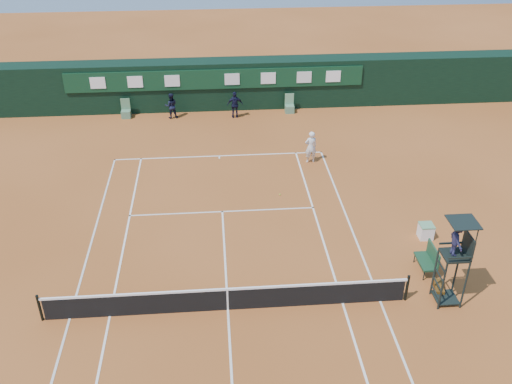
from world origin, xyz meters
TOP-DOWN VIEW (x-y plane):
  - ground at (0.00, 0.00)m, footprint 90.00×90.00m
  - court_lines at (0.00, 0.00)m, footprint 11.05×23.85m
  - tennis_net at (0.00, 0.00)m, footprint 12.90×0.10m
  - back_wall at (0.00, 18.74)m, footprint 40.00×1.65m
  - linesman_chair_left at (-5.50, 17.48)m, footprint 0.55×0.50m
  - linesman_chair_right at (4.50, 17.48)m, footprint 0.55×0.50m
  - umpire_chair at (7.80, -0.16)m, footprint 0.96×0.95m
  - player_bench at (7.74, 1.57)m, footprint 0.56×1.20m
  - tennis_bag at (7.77, 0.35)m, footprint 0.53×0.84m
  - cooler at (8.41, 3.72)m, footprint 0.57×0.57m
  - tennis_ball at (2.75, 7.62)m, footprint 0.08×0.08m
  - player at (4.71, 10.83)m, footprint 0.68×0.50m
  - ball_kid_left at (-2.73, 17.21)m, footprint 0.82×0.67m
  - ball_kid_right at (1.11, 16.96)m, footprint 0.97×0.44m

SIDE VIEW (x-z plane):
  - ground at x=0.00m, z-range 0.00..0.00m
  - court_lines at x=0.00m, z-range 0.00..0.01m
  - tennis_ball at x=2.75m, z-range 0.00..0.08m
  - tennis_bag at x=7.77m, z-range 0.00..0.29m
  - linesman_chair_left at x=-5.50m, z-range -0.26..0.89m
  - linesman_chair_right at x=4.50m, z-range -0.26..0.89m
  - cooler at x=8.41m, z-range 0.00..0.65m
  - tennis_net at x=0.00m, z-range -0.04..1.06m
  - player_bench at x=7.74m, z-range 0.05..1.15m
  - ball_kid_left at x=-2.73m, z-range 0.00..1.56m
  - ball_kid_right at x=1.11m, z-range 0.00..1.64m
  - player at x=4.71m, z-range 0.00..1.73m
  - back_wall at x=0.00m, z-range 0.01..3.01m
  - umpire_chair at x=7.80m, z-range 0.75..4.17m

